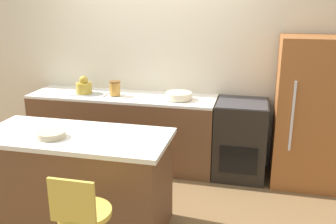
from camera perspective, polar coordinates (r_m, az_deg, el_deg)
ground_plane at (r=4.48m, az=-3.92°, el=-9.74°), size 14.00×14.00×0.00m
wall_back at (r=4.69m, az=-1.87°, el=8.25°), size 8.00×0.06×2.60m
back_counter at (r=4.69m, az=-6.86°, el=-2.69°), size 2.27×0.61×0.89m
kitchen_island at (r=3.51m, az=-13.57°, el=-10.08°), size 1.66×0.73×0.88m
oven_range at (r=4.43m, az=10.95°, el=-4.07°), size 0.58×0.62×0.89m
refrigerator at (r=4.34m, az=20.57°, el=-0.08°), size 0.70×0.65×1.64m
kettle at (r=4.68m, az=-12.69°, el=3.82°), size 0.19×0.19×0.22m
mixing_bowl at (r=4.32m, az=1.64°, el=2.50°), size 0.30×0.30×0.08m
canister_jar at (r=4.53m, az=-8.08°, el=3.63°), size 0.13×0.13×0.17m
fruit_bowl at (r=3.30m, az=-17.36°, el=-3.31°), size 0.23×0.23×0.05m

